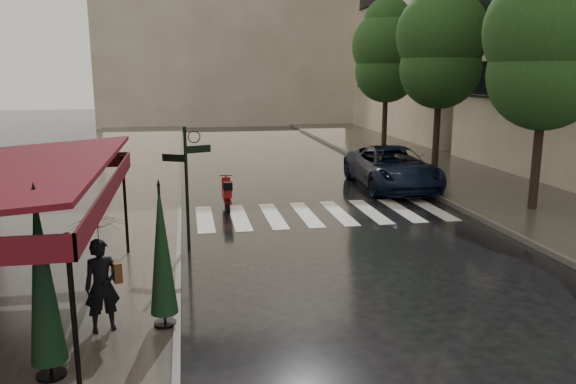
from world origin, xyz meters
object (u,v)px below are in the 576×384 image
object	(u,v)px
pedestrian_with_umbrella	(99,239)
parked_car	(392,167)
scooter	(227,194)
parasol_back	(162,250)
parasol_front	(42,277)

from	to	relation	value
pedestrian_with_umbrella	parked_car	world-z (taller)	pedestrian_with_umbrella
scooter	parasol_back	bearing A→B (deg)	-100.50
parked_car	parasol_back	world-z (taller)	parasol_back
parked_car	parasol_back	distance (m)	13.72
parked_car	parasol_front	xyz separation A→B (m)	(-9.77, -12.38, 0.83)
parked_car	pedestrian_with_umbrella	bearing A→B (deg)	-128.19
pedestrian_with_umbrella	parasol_front	size ratio (longest dim) A/B	0.86
parked_car	parasol_front	distance (m)	15.79
scooter	parked_car	distance (m)	6.88
scooter	parasol_front	size ratio (longest dim) A/B	0.55
parasol_front	parked_car	bearing A→B (deg)	51.71
pedestrian_with_umbrella	parked_car	xyz separation A→B (m)	(9.21, 10.98, -0.94)
pedestrian_with_umbrella	scooter	world-z (taller)	pedestrian_with_umbrella
parasol_back	parasol_front	bearing A→B (deg)	-137.57
parked_car	parasol_front	bearing A→B (deg)	-126.49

